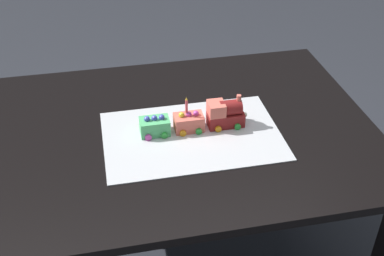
{
  "coord_description": "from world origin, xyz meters",
  "views": [
    {
      "loc": [
        0.22,
        1.39,
        1.73
      ],
      "look_at": [
        -0.05,
        0.05,
        0.77
      ],
      "focal_mm": 46.16,
      "sensor_mm": 36.0,
      "label": 1
    }
  ],
  "objects_px": {
    "birthday_candle": "(187,105)",
    "cake_car_caboose_mint_green": "(155,126)",
    "cake_locomotive": "(225,114)",
    "dining_table": "(175,153)",
    "cake_car_tanker_coral": "(189,122)"
  },
  "relations": [
    {
      "from": "birthday_candle",
      "to": "cake_car_caboose_mint_green",
      "type": "bearing_deg",
      "value": 0.0
    },
    {
      "from": "cake_locomotive",
      "to": "birthday_candle",
      "type": "relative_size",
      "value": 2.35
    },
    {
      "from": "dining_table",
      "to": "birthday_candle",
      "type": "relative_size",
      "value": 23.47
    },
    {
      "from": "cake_locomotive",
      "to": "birthday_candle",
      "type": "distance_m",
      "value": 0.15
    },
    {
      "from": "dining_table",
      "to": "birthday_candle",
      "type": "distance_m",
      "value": 0.22
    },
    {
      "from": "cake_locomotive",
      "to": "cake_car_caboose_mint_green",
      "type": "relative_size",
      "value": 1.4
    },
    {
      "from": "cake_locomotive",
      "to": "cake_car_caboose_mint_green",
      "type": "xyz_separation_m",
      "value": [
        0.25,
        0.0,
        -0.02
      ]
    },
    {
      "from": "cake_car_tanker_coral",
      "to": "cake_locomotive",
      "type": "bearing_deg",
      "value": -180.0
    },
    {
      "from": "cake_locomotive",
      "to": "cake_car_caboose_mint_green",
      "type": "bearing_deg",
      "value": 0.0
    },
    {
      "from": "dining_table",
      "to": "cake_car_caboose_mint_green",
      "type": "xyz_separation_m",
      "value": [
        0.07,
        0.02,
        0.14
      ]
    },
    {
      "from": "cake_locomotive",
      "to": "birthday_candle",
      "type": "bearing_deg",
      "value": 0.0
    },
    {
      "from": "birthday_candle",
      "to": "cake_locomotive",
      "type": "bearing_deg",
      "value": 180.0
    },
    {
      "from": "cake_car_caboose_mint_green",
      "to": "cake_locomotive",
      "type": "bearing_deg",
      "value": -180.0
    },
    {
      "from": "cake_locomotive",
      "to": "cake_car_tanker_coral",
      "type": "relative_size",
      "value": 1.4
    },
    {
      "from": "dining_table",
      "to": "cake_car_caboose_mint_green",
      "type": "distance_m",
      "value": 0.16
    }
  ]
}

